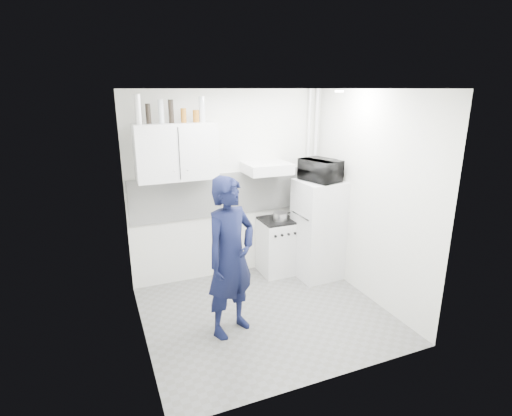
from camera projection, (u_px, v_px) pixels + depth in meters
name	position (u px, v px, depth m)	size (l,w,h in m)	color
floor	(266.00, 314.00, 4.80)	(2.80, 2.80, 0.00)	#575752
ceiling	(267.00, 89.00, 4.05)	(2.80, 2.80, 0.00)	white
wall_back	(230.00, 186.00, 5.53)	(2.80, 2.80, 0.00)	silver
wall_left	(136.00, 227.00, 3.91)	(2.60, 2.60, 0.00)	silver
wall_right	(370.00, 198.00, 4.94)	(2.60, 2.60, 0.00)	silver
person	(231.00, 258.00, 4.23)	(0.64, 0.42, 1.76)	black
stove	(277.00, 247.00, 5.80)	(0.49, 0.49, 0.79)	silver
fridge	(318.00, 230.00, 5.60)	(0.58, 0.58, 1.40)	silver
stove_top	(278.00, 220.00, 5.68)	(0.47, 0.47, 0.03)	black
saucepan	(280.00, 216.00, 5.63)	(0.20, 0.20, 0.11)	silver
microwave	(321.00, 170.00, 5.36)	(0.36, 0.53, 0.29)	black
bottle_a	(138.00, 109.00, 4.64)	(0.08, 0.08, 0.34)	silver
bottle_b	(148.00, 114.00, 4.69)	(0.06, 0.06, 0.23)	black
bottle_c	(161.00, 112.00, 4.74)	(0.07, 0.07, 0.28)	#B2B7BC
bottle_d	(171.00, 111.00, 4.79)	(0.06, 0.06, 0.28)	black
canister_a	(184.00, 115.00, 4.86)	(0.07, 0.07, 0.17)	brown
canister_b	(196.00, 116.00, 4.92)	(0.08, 0.08, 0.15)	brown
bottle_e	(202.00, 109.00, 4.92)	(0.08, 0.08, 0.31)	#B2B7BC
upper_cabinet	(176.00, 152.00, 4.94)	(1.00, 0.35, 0.70)	silver
range_hood	(267.00, 168.00, 5.39)	(0.60, 0.50, 0.14)	silver
backsplash	(230.00, 194.00, 5.54)	(2.74, 0.03, 0.60)	white
pipe_a	(314.00, 180.00, 5.93)	(0.05, 0.05, 2.60)	silver
pipe_b	(307.00, 180.00, 5.89)	(0.04, 0.04, 2.60)	silver
ceiling_spot_fixture	(339.00, 91.00, 4.60)	(0.10, 0.10, 0.02)	white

